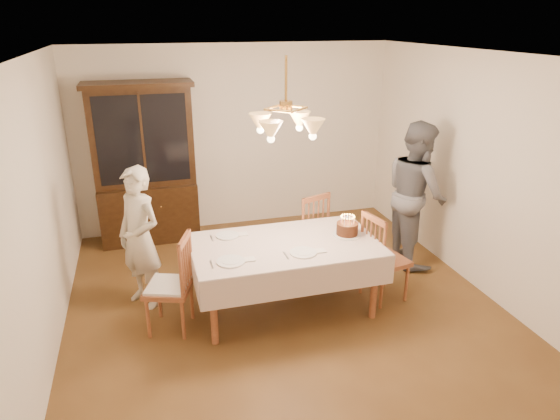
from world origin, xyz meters
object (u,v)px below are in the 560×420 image
object	(u,v)px
elderly_woman	(140,238)
birthday_cake	(347,229)
dining_table	(285,250)
chair_far_side	(306,235)
china_hutch	(145,167)

from	to	relation	value
elderly_woman	birthday_cake	xyz separation A→B (m)	(2.11, -0.50, 0.06)
dining_table	birthday_cake	distance (m)	0.70
dining_table	chair_far_side	bearing A→B (deg)	58.31
chair_far_side	dining_table	bearing A→B (deg)	-121.69
china_hutch	dining_table	bearing A→B (deg)	-60.14
chair_far_side	elderly_woman	bearing A→B (deg)	-171.30
dining_table	birthday_cake	bearing A→B (deg)	1.81
chair_far_side	elderly_woman	world-z (taller)	elderly_woman
dining_table	birthday_cake	xyz separation A→B (m)	(0.69, 0.02, 0.14)
elderly_woman	dining_table	bearing A→B (deg)	30.56
china_hutch	elderly_woman	bearing A→B (deg)	-94.38
chair_far_side	birthday_cake	bearing A→B (deg)	-77.14
elderly_woman	birthday_cake	distance (m)	2.17
china_hutch	chair_far_side	world-z (taller)	china_hutch
dining_table	china_hutch	xyz separation A→B (m)	(-1.29, 2.25, 0.36)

